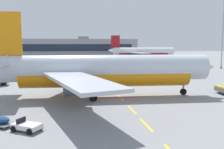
# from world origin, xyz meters

# --- Properties ---
(ground) EXTENTS (400.00, 400.00, 0.00)m
(ground) POSITION_xyz_m (40.00, 40.00, 0.00)
(ground) COLOR gray
(apron_paint_markings) EXTENTS (8.00, 94.52, 0.01)m
(apron_paint_markings) POSITION_xyz_m (18.00, 37.21, 0.00)
(apron_paint_markings) COLOR yellow
(apron_paint_markings) RESTS_ON ground
(airliner_foreground) EXTENTS (34.79, 34.58, 12.20)m
(airliner_foreground) POSITION_xyz_m (15.44, 22.93, 3.95)
(airliner_foreground) COLOR silver
(airliner_foreground) RESTS_ON ground
(airliner_mid_left) EXTENTS (33.83, 33.34, 11.86)m
(airliner_mid_left) POSITION_xyz_m (45.63, 105.54, 3.84)
(airliner_mid_left) COLOR white
(airliner_mid_left) RESTS_ON ground
(catering_truck) EXTENTS (5.44, 7.30, 3.14)m
(catering_truck) POSITION_xyz_m (39.84, 44.50, 1.65)
(catering_truck) COLOR black
(catering_truck) RESTS_ON ground
(apron_light_mast_far) EXTENTS (1.80, 1.80, 25.05)m
(apron_light_mast_far) POSITION_xyz_m (58.21, 59.24, 15.57)
(apron_light_mast_far) COLOR slate
(apron_light_mast_far) RESTS_ON ground
(terminal_satellite) EXTENTS (84.69, 21.18, 12.10)m
(terminal_satellite) POSITION_xyz_m (6.00, 134.06, 5.27)
(terminal_satellite) COLOR gray
(terminal_satellite) RESTS_ON ground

